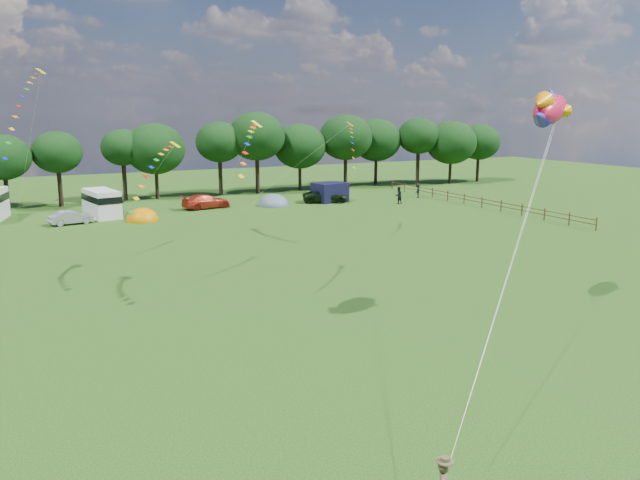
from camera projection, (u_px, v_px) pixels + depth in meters
name	position (u px, v px, depth m)	size (l,w,h in m)	color
ground_plane	(407.00, 373.00, 25.16)	(180.00, 180.00, 0.00)	black
tree_line	(186.00, 145.00, 74.46)	(102.98, 10.98, 10.27)	black
fence	(473.00, 200.00, 69.16)	(0.12, 33.12, 1.20)	#472D19
car_b	(71.00, 217.00, 57.88)	(1.39, 3.71, 1.31)	gray
car_c	(206.00, 201.00, 67.25)	(2.15, 5.11, 1.53)	#A52915
car_d	(325.00, 196.00, 71.66)	(2.42, 5.34, 1.46)	black
campervan_c	(102.00, 202.00, 61.83)	(3.26, 5.84, 2.71)	white
tent_orange	(143.00, 220.00, 59.91)	(3.15, 3.45, 2.46)	#D47600
tent_greyblue	(274.00, 206.00, 69.27)	(3.52, 3.85, 2.62)	slate
awning_navy	(330.00, 192.00, 72.16)	(3.53, 2.87, 2.21)	black
fish_kite	(548.00, 109.00, 30.37)	(4.01, 2.80, 2.14)	red
streamer_kite_a	(26.00, 98.00, 40.48)	(3.26, 5.65, 5.78)	#EFFF02
streamer_kite_b	(158.00, 165.00, 37.80)	(4.28, 4.78, 3.83)	#D7D307
streamer_kite_c	(251.00, 138.00, 34.44)	(3.20, 5.05, 2.83)	#FFF21A
walker_a	(398.00, 195.00, 70.70)	(0.92, 0.57, 1.89)	black
walker_b	(418.00, 191.00, 75.37)	(1.14, 0.53, 1.77)	black
streamer_kite_d	(352.00, 141.00, 50.66)	(2.68, 5.18, 4.31)	#FFBF06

